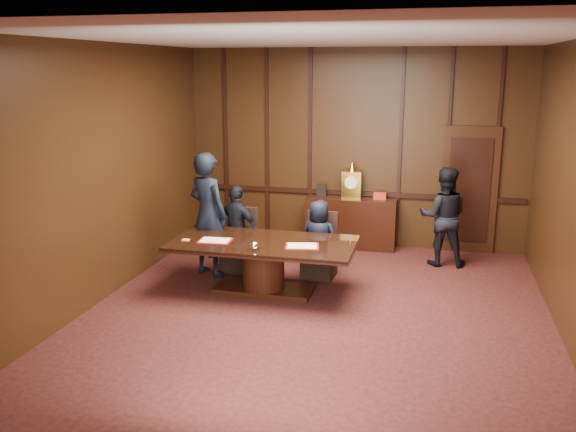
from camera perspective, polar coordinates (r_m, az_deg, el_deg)
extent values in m
plane|color=black|center=(8.06, 2.56, -9.38)|extent=(7.00, 7.00, 0.00)
plane|color=silver|center=(7.41, 2.86, 16.34)|extent=(7.00, 7.00, 0.00)
cube|color=black|center=(10.95, 6.24, 6.29)|extent=(6.00, 0.04, 3.50)
cube|color=black|center=(4.27, -6.39, -5.76)|extent=(6.00, 0.04, 3.50)
cube|color=black|center=(8.62, -17.32, 3.69)|extent=(0.04, 7.00, 3.50)
cube|color=black|center=(11.06, 6.11, 2.15)|extent=(5.90, 0.05, 0.08)
cube|color=black|center=(10.94, 16.56, 2.33)|extent=(0.95, 0.06, 2.20)
sphere|color=gold|center=(10.87, 14.61, 2.12)|extent=(0.08, 0.08, 0.08)
cube|color=black|center=(10.97, 5.89, -0.62)|extent=(1.60, 0.45, 0.90)
cube|color=black|center=(11.19, 2.29, -2.50)|extent=(0.12, 0.40, 0.06)
cube|color=black|center=(11.01, 9.45, -2.95)|extent=(0.12, 0.40, 0.06)
cube|color=gold|center=(10.82, 5.98, 2.92)|extent=(0.34, 0.18, 0.48)
cylinder|color=white|center=(10.71, 5.92, 3.14)|extent=(0.22, 0.03, 0.22)
cone|color=gold|center=(10.76, 6.03, 4.59)|extent=(0.14, 0.14, 0.16)
cube|color=black|center=(10.94, 3.13, 2.41)|extent=(0.18, 0.04, 0.22)
cube|color=red|center=(10.82, 8.60, 1.87)|extent=(0.22, 0.12, 0.12)
cube|color=black|center=(8.87, -2.29, -6.86)|extent=(1.40, 0.60, 0.08)
cylinder|color=black|center=(8.76, -2.31, -4.71)|extent=(0.60, 0.60, 0.62)
cube|color=black|center=(8.66, -2.34, -2.71)|extent=(2.62, 1.32, 0.02)
cube|color=black|center=(8.65, -2.34, -2.58)|extent=(2.60, 1.30, 0.06)
cube|color=maroon|center=(8.71, -6.84, -2.31)|extent=(0.48, 0.36, 0.01)
cube|color=white|center=(8.71, -6.84, -2.26)|extent=(0.42, 0.31, 0.01)
cube|color=maroon|center=(8.39, 1.33, -2.86)|extent=(0.51, 0.41, 0.01)
cube|color=white|center=(8.38, 1.33, -2.80)|extent=(0.45, 0.35, 0.01)
cube|color=white|center=(8.23, -3.20, -3.20)|extent=(0.20, 0.14, 0.01)
ellipsoid|color=white|center=(8.21, -3.21, -2.81)|extent=(0.13, 0.13, 0.10)
cube|color=#DDD16C|center=(8.81, -9.54, -2.21)|extent=(0.10, 0.07, 0.01)
cube|color=black|center=(9.76, -4.61, -3.76)|extent=(0.52, 0.52, 0.46)
cube|color=black|center=(9.81, -4.17, -0.69)|extent=(0.48, 0.11, 0.55)
cylinder|color=black|center=(9.68, -6.10, -4.67)|extent=(0.04, 0.04, 0.23)
cylinder|color=black|center=(9.92, -3.14, -4.15)|extent=(0.04, 0.04, 0.23)
cube|color=black|center=(9.45, 2.92, -4.33)|extent=(0.51, 0.51, 0.46)
cube|color=black|center=(9.51, 3.28, -1.15)|extent=(0.48, 0.09, 0.55)
cylinder|color=black|center=(9.34, 1.47, -5.29)|extent=(0.04, 0.04, 0.23)
cylinder|color=black|center=(9.64, 4.31, -4.71)|extent=(0.04, 0.04, 0.23)
imported|color=black|center=(9.59, -4.76, -1.21)|extent=(0.88, 0.59, 1.39)
imported|color=black|center=(9.29, 2.89, -2.20)|extent=(0.65, 0.47, 1.22)
imported|color=black|center=(9.41, -7.49, 0.13)|extent=(0.83, 0.71, 1.93)
imported|color=black|center=(10.17, 14.34, -0.05)|extent=(0.82, 0.65, 1.62)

